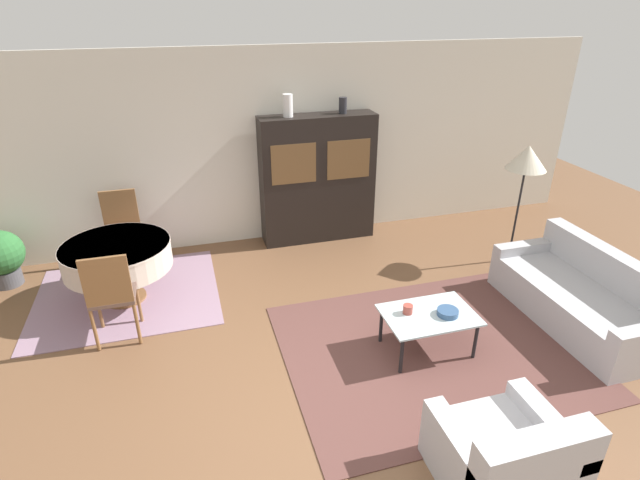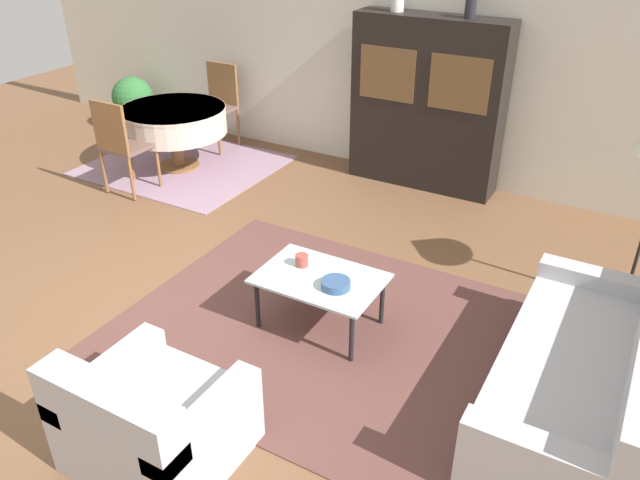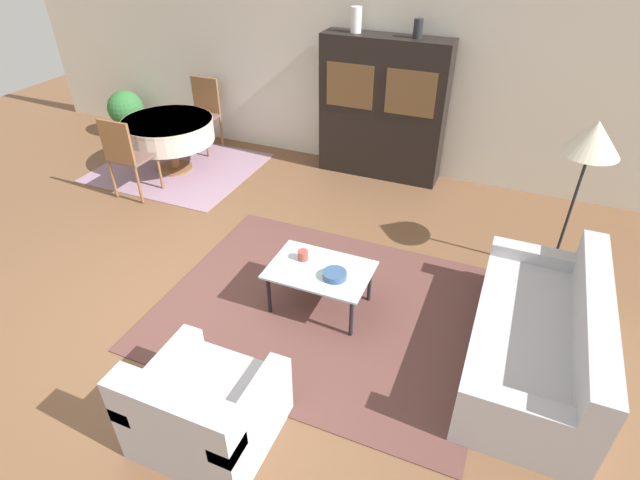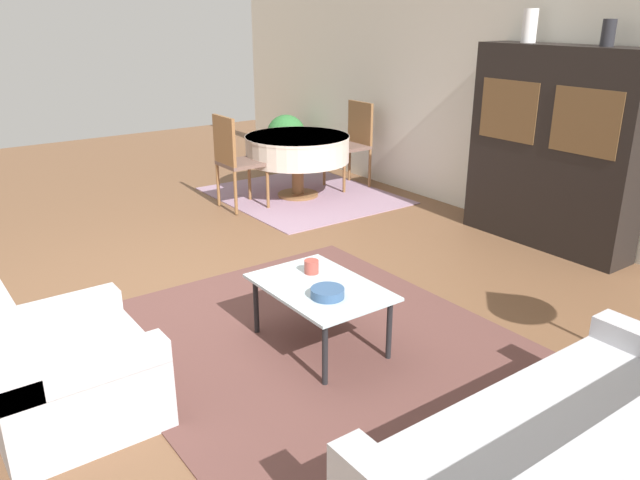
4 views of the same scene
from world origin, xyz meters
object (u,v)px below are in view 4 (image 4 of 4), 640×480
object	(u,v)px
dining_table	(297,149)
dining_chair_far	(353,139)
display_cabinet	(554,149)
armchair	(60,372)
coffee_table	(320,292)
dining_chair_near	(234,156)
couch	(584,468)
vase_tall	(530,26)
bowl	(327,293)
vase_short	(608,33)
potted_plant	(286,137)
cup	(311,267)

from	to	relation	value
dining_table	dining_chair_far	bearing A→B (deg)	90.00
dining_chair_far	display_cabinet	bearing A→B (deg)	-176.17
display_cabinet	armchair	bearing A→B (deg)	-88.27
coffee_table	dining_chair_near	distance (m)	3.18
coffee_table	couch	bearing A→B (deg)	0.47
dining_table	vase_tall	size ratio (longest dim) A/B	4.13
dining_chair_far	vase_tall	xyz separation A→B (m)	(2.27, 0.18, 1.37)
bowl	vase_short	xyz separation A→B (m)	(-0.13, 2.93, 1.46)
armchair	dining_table	distance (m)	4.45
vase_tall	potted_plant	bearing A→B (deg)	-176.25
potted_plant	dining_table	bearing A→B (deg)	-28.39
dining_table	bowl	size ratio (longest dim) A/B	5.78
display_cabinet	dining_chair_far	distance (m)	2.70
dining_chair_near	vase_short	size ratio (longest dim) A/B	4.82
coffee_table	potted_plant	bearing A→B (deg)	149.29
couch	coffee_table	xyz separation A→B (m)	(-1.88, -0.02, 0.11)
vase_short	dining_table	bearing A→B (deg)	-161.56
dining_table	dining_chair_near	xyz separation A→B (m)	(-0.00, -0.83, 0.02)
armchair	potted_plant	distance (m)	5.97
couch	bowl	xyz separation A→B (m)	(-1.72, -0.08, 0.19)
bowl	potted_plant	bearing A→B (deg)	149.61
vase_tall	potted_plant	xyz separation A→B (m)	(-3.69, -0.24, -1.56)
cup	display_cabinet	bearing A→B (deg)	92.58
dining_chair_far	bowl	xyz separation A→B (m)	(3.17, -2.75, -0.13)
bowl	dining_table	bearing A→B (deg)	148.74
dining_table	display_cabinet	bearing A→B (deg)	20.68
vase_tall	vase_short	distance (m)	0.76
dining_chair_far	bowl	bearing A→B (deg)	138.99
dining_table	potted_plant	world-z (taller)	dining_table
display_cabinet	dining_chair_near	bearing A→B (deg)	-145.47
armchair	bowl	size ratio (longest dim) A/B	4.23
couch	dining_chair_far	bearing A→B (deg)	61.28
couch	armchair	bearing A→B (deg)	127.59
dining_table	couch	bearing A→B (deg)	-20.69
bowl	potted_plant	distance (m)	5.32
armchair	dining_chair_far	distance (m)	5.12
dining_table	cup	distance (m)	3.32
cup	vase_tall	xyz separation A→B (m)	(-0.53, 2.80, 1.48)
potted_plant	armchair	bearing A→B (deg)	-44.83
dining_chair_far	cup	size ratio (longest dim) A/B	10.62
display_cabinet	bowl	world-z (taller)	display_cabinet
dining_chair_far	vase_tall	world-z (taller)	vase_tall
dining_table	bowl	distance (m)	3.70
cup	armchair	bearing A→B (deg)	-89.72
armchair	coffee_table	xyz separation A→B (m)	(0.19, 1.58, 0.11)
couch	cup	xyz separation A→B (m)	(-2.08, 0.06, 0.20)
cup	bowl	world-z (taller)	cup
display_cabinet	vase_tall	bearing A→B (deg)	179.87
armchair	cup	world-z (taller)	armchair
coffee_table	potted_plant	xyz separation A→B (m)	(-4.42, 2.63, 0.01)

